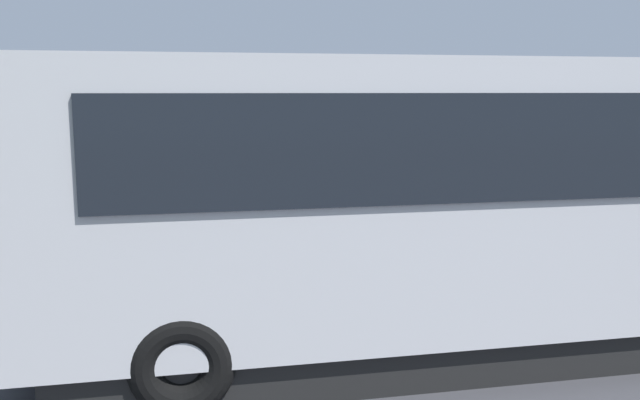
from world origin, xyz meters
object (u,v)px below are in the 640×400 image
object	(u,v)px
spectator_left	(438,214)
parked_motorcycle_silver	(478,251)
spectator_right	(312,217)
spectator_centre	(373,217)
stunt_motorcycle	(136,218)
tour_bus	(528,204)
spectator_far_left	(489,205)

from	to	relation	value
spectator_left	parked_motorcycle_silver	xyz separation A→B (m)	(-0.39, 0.60, -0.50)
spectator_right	spectator_centre	bearing A→B (deg)	-164.64
spectator_right	stunt_motorcycle	size ratio (longest dim) A/B	0.89
tour_bus	spectator_far_left	distance (m)	3.42
spectator_far_left	spectator_right	xyz separation A→B (m)	(3.13, 0.35, 0.02)
spectator_centre	parked_motorcycle_silver	bearing A→B (deg)	158.51
tour_bus	spectator_right	distance (m)	3.35
spectator_left	tour_bus	bearing A→B (deg)	83.16
spectator_far_left	stunt_motorcycle	distance (m)	6.33
spectator_far_left	stunt_motorcycle	world-z (taller)	spectator_far_left
spectator_centre	stunt_motorcycle	xyz separation A→B (m)	(3.52, -3.02, -0.38)
spectator_right	parked_motorcycle_silver	xyz separation A→B (m)	(-2.58, 0.30, -0.61)
spectator_far_left	spectator_left	world-z (taller)	spectator_far_left
spectator_far_left	spectator_left	size ratio (longest dim) A/B	1.08
tour_bus	stunt_motorcycle	bearing A→B (deg)	-54.88
spectator_left	spectator_centre	world-z (taller)	spectator_centre
spectator_far_left	spectator_centre	bearing A→B (deg)	1.59
tour_bus	parked_motorcycle_silver	world-z (taller)	tour_bus
tour_bus	parked_motorcycle_silver	size ratio (longest dim) A/B	5.63
spectator_far_left	spectator_centre	size ratio (longest dim) A/B	1.07
spectator_far_left	tour_bus	bearing A→B (deg)	67.27
tour_bus	spectator_centre	size ratio (longest dim) A/B	6.90
spectator_centre	tour_bus	bearing A→B (deg)	103.79
spectator_left	parked_motorcycle_silver	bearing A→B (deg)	123.28
parked_motorcycle_silver	stunt_motorcycle	distance (m)	6.20
tour_bus	spectator_right	world-z (taller)	tour_bus
spectator_left	parked_motorcycle_silver	world-z (taller)	spectator_left
spectator_centre	parked_motorcycle_silver	size ratio (longest dim) A/B	0.82
spectator_far_left	spectator_centre	distance (m)	2.06
spectator_far_left	spectator_centre	world-z (taller)	spectator_far_left
spectator_right	stunt_motorcycle	world-z (taller)	spectator_right
tour_bus	spectator_centre	world-z (taller)	tour_bus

